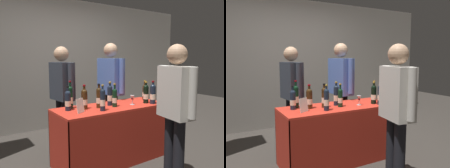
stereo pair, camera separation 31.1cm
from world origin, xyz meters
The scene contains 18 objects.
ground_plane centered at (0.00, 0.00, 0.00)m, with size 12.00×12.00×0.00m, color #38332D.
back_partition centered at (0.00, 1.98, 1.29)m, with size 6.60×0.12×2.59m, color #9E998E.
tasting_table centered at (0.00, 0.00, 0.52)m, with size 1.56×0.62×0.77m.
featured_wine_bottle centered at (-0.60, 0.09, 0.90)m, with size 0.07×0.07×0.31m.
display_bottle_0 centered at (-0.25, -0.16, 0.91)m, with size 0.07×0.07×0.33m.
display_bottle_1 centered at (-0.20, 0.01, 0.91)m, with size 0.07×0.07×0.32m.
display_bottle_2 centered at (-0.40, 0.04, 0.90)m, with size 0.08×0.08×0.31m.
display_bottle_3 centered at (0.00, 0.05, 0.91)m, with size 0.07×0.07×0.33m.
display_bottle_4 centered at (0.00, -0.06, 0.90)m, with size 0.07×0.07×0.31m.
display_bottle_5 centered at (-0.53, 0.18, 0.92)m, with size 0.07×0.07×0.36m.
display_bottle_6 centered at (0.68, 0.09, 0.89)m, with size 0.07×0.07×0.30m.
display_bottle_7 centered at (0.56, -0.20, 0.91)m, with size 0.08×0.08×0.33m.
display_bottle_8 centered at (0.52, -0.11, 0.91)m, with size 0.08×0.08×0.31m.
wine_glass_near_vendor centered at (0.29, -0.08, 0.86)m, with size 0.06×0.06×0.13m.
brochure_stand centered at (-0.53, -0.10, 0.86)m, with size 0.14×0.01×0.17m, color silver.
vendor_presenter centered at (0.37, 0.57, 1.00)m, with size 0.24×0.64×1.65m.
vendor_assistant centered at (-0.41, 0.72, 0.94)m, with size 0.26×0.58×1.58m.
taster_foreground_right centered at (0.20, -0.92, 0.93)m, with size 0.27×0.55×1.57m.
Camera 2 is at (-1.50, -2.70, 1.44)m, focal length 37.21 mm.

